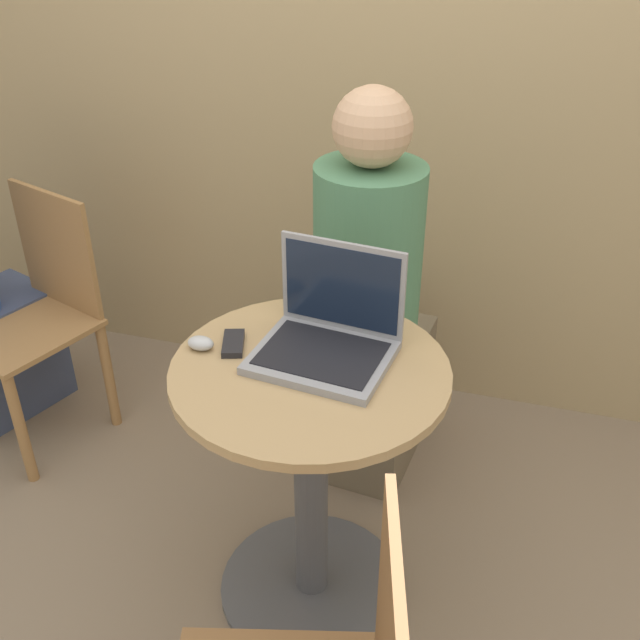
% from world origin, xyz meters
% --- Properties ---
extents(ground_plane, '(12.00, 12.00, 0.00)m').
position_xyz_m(ground_plane, '(0.00, 0.00, 0.00)').
color(ground_plane, '#7F6B56').
extents(back_wall, '(7.00, 0.05, 2.60)m').
position_xyz_m(back_wall, '(0.00, 1.06, 1.30)').
color(back_wall, tan).
rests_on(back_wall, ground_plane).
extents(round_table, '(0.65, 0.65, 0.76)m').
position_xyz_m(round_table, '(0.00, 0.00, 0.47)').
color(round_table, '#4C4C51').
rests_on(round_table, ground_plane).
extents(laptop, '(0.34, 0.29, 0.25)m').
position_xyz_m(laptop, '(0.02, 0.07, 0.81)').
color(laptop, gray).
rests_on(laptop, round_table).
extents(cell_phone, '(0.08, 0.12, 0.02)m').
position_xyz_m(cell_phone, '(-0.20, 0.03, 0.76)').
color(cell_phone, black).
rests_on(cell_phone, round_table).
extents(computer_mouse, '(0.06, 0.04, 0.03)m').
position_xyz_m(computer_mouse, '(-0.27, -0.00, 0.77)').
color(computer_mouse, '#B2B2B7').
rests_on(computer_mouse, round_table).
extents(person_seated, '(0.34, 0.49, 1.27)m').
position_xyz_m(person_seated, '(0.02, 0.55, 0.54)').
color(person_seated, brown).
rests_on(person_seated, ground_plane).
extents(chair_background, '(0.51, 0.51, 0.85)m').
position_xyz_m(chair_background, '(-1.10, 0.45, 0.44)').
color(chair_background, '#9E7042').
rests_on(chair_background, ground_plane).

